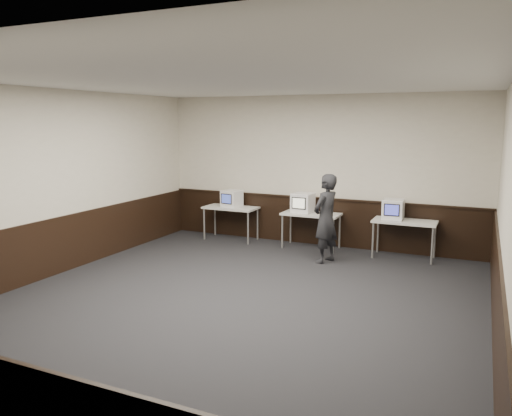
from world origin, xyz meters
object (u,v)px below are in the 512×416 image
Objects in this scene: desk_center at (311,217)px; emac_center at (303,203)px; emac_left at (232,199)px; desk_right at (405,224)px; desk_left at (231,210)px; person at (326,218)px; emac_right at (393,209)px.

emac_center is (-0.20, 0.02, 0.28)m from desk_center.
desk_right is at bearing 8.62° from emac_left.
desk_center is at bearing 8.51° from emac_left.
desk_right is 2.66× the size of emac_left.
desk_right is at bearing 2.70° from emac_center.
desk_left is at bearing 180.00° from desk_center.
emac_left is (-1.88, 0.01, 0.26)m from desk_center.
desk_left and desk_right have the same top height.
desk_right is 1.61m from person.
emac_right reaches higher than desk_left.
desk_right is 0.36m from emac_right.
desk_right is 3.79m from emac_left.
emac_center is at bearing 179.12° from emac_right.
desk_left is 1.90m from desk_center.
person reaches higher than emac_center.
desk_center is 0.34m from emac_center.
desk_right is 2.12m from emac_center.
emac_center is 1.06× the size of emac_right.
desk_center is at bearing 179.86° from emac_right.
emac_right is (1.86, 0.03, -0.01)m from emac_center.
emac_right is (1.66, 0.05, 0.27)m from desk_center.
desk_right is 2.74× the size of emac_right.
emac_right is (3.56, 0.05, 0.27)m from desk_left.
desk_center is (1.90, 0.00, 0.00)m from desk_left.
person reaches higher than desk_left.
desk_center is at bearing 180.00° from desk_right.
desk_left is 3.57m from emac_right.
emac_left reaches higher than desk_left.
emac_center is at bearing 9.12° from emac_left.
desk_center is 2.58× the size of emac_center.
emac_center reaches higher than desk_left.
emac_right is (-0.24, 0.05, 0.27)m from desk_right.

